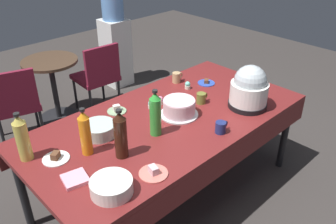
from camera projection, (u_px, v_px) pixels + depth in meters
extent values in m
plane|color=#383330|center=(168.00, 192.00, 3.05)|extent=(9.00, 9.00, 0.00)
cube|color=maroon|center=(168.00, 120.00, 2.68)|extent=(2.20, 1.10, 0.04)
cylinder|color=black|center=(285.00, 134.00, 3.19)|extent=(0.06, 0.06, 0.71)
cylinder|color=black|center=(22.00, 190.00, 2.55)|extent=(0.06, 0.06, 0.71)
cylinder|color=black|center=(206.00, 99.00, 3.77)|extent=(0.06, 0.06, 0.71)
cube|color=maroon|center=(223.00, 164.00, 2.39)|extent=(2.20, 0.01, 0.18)
cube|color=maroon|center=(125.00, 107.00, 3.08)|extent=(2.20, 0.01, 0.18)
cylinder|color=silver|center=(179.00, 114.00, 2.70)|extent=(0.30, 0.30, 0.01)
cylinder|color=beige|center=(179.00, 107.00, 2.67)|extent=(0.25, 0.25, 0.11)
cylinder|color=silver|center=(179.00, 100.00, 2.64)|extent=(0.24, 0.24, 0.01)
cylinder|color=black|center=(247.00, 104.00, 2.81)|extent=(0.31, 0.31, 0.04)
cylinder|color=white|center=(249.00, 93.00, 2.76)|extent=(0.30, 0.30, 0.17)
sphere|color=#B2BCC1|center=(250.00, 81.00, 2.71)|extent=(0.25, 0.25, 0.25)
cylinder|color=#B2C6BC|center=(99.00, 130.00, 2.44)|extent=(0.23, 0.23, 0.09)
cylinder|color=silver|center=(111.00, 186.00, 1.94)|extent=(0.24, 0.24, 0.09)
cylinder|color=white|center=(56.00, 159.00, 2.22)|extent=(0.17, 0.17, 0.01)
cube|color=brown|center=(55.00, 155.00, 2.21)|extent=(0.07, 0.07, 0.04)
cylinder|color=#E07266|center=(153.00, 173.00, 2.10)|extent=(0.18, 0.18, 0.01)
cube|color=beige|center=(153.00, 170.00, 2.09)|extent=(0.06, 0.07, 0.05)
cylinder|color=#8CA87F|center=(117.00, 111.00, 2.75)|extent=(0.15, 0.15, 0.01)
cube|color=white|center=(117.00, 108.00, 2.74)|extent=(0.06, 0.05, 0.05)
cylinder|color=#2D4CB2|center=(206.00, 83.00, 3.20)|extent=(0.16, 0.16, 0.01)
cube|color=brown|center=(206.00, 81.00, 3.19)|extent=(0.07, 0.06, 0.03)
cylinder|color=beige|center=(188.00, 87.00, 3.10)|extent=(0.05, 0.05, 0.03)
sphere|color=#6BC6B2|center=(188.00, 84.00, 3.08)|extent=(0.05, 0.05, 0.05)
cylinder|color=beige|center=(151.00, 107.00, 2.79)|extent=(0.05, 0.05, 0.03)
sphere|color=#6BC6B2|center=(151.00, 103.00, 2.78)|extent=(0.05, 0.05, 0.05)
cylinder|color=beige|center=(160.00, 102.00, 2.85)|extent=(0.05, 0.05, 0.03)
sphere|color=pink|center=(160.00, 99.00, 2.84)|extent=(0.05, 0.05, 0.05)
cylinder|color=#33190F|center=(121.00, 138.00, 2.19)|extent=(0.08, 0.08, 0.27)
cone|color=#33190F|center=(119.00, 116.00, 2.11)|extent=(0.08, 0.08, 0.05)
cylinder|color=black|center=(119.00, 111.00, 2.09)|extent=(0.04, 0.04, 0.02)
cylinder|color=gold|center=(23.00, 141.00, 2.17)|extent=(0.08, 0.08, 0.26)
cone|color=gold|center=(18.00, 119.00, 2.09)|extent=(0.07, 0.07, 0.05)
cylinder|color=black|center=(16.00, 115.00, 2.07)|extent=(0.04, 0.04, 0.02)
cylinder|color=green|center=(155.00, 117.00, 2.41)|extent=(0.08, 0.08, 0.28)
cone|color=green|center=(155.00, 96.00, 2.33)|extent=(0.07, 0.07, 0.05)
cylinder|color=black|center=(155.00, 91.00, 2.31)|extent=(0.04, 0.04, 0.02)
cylinder|color=orange|center=(86.00, 136.00, 2.22)|extent=(0.07, 0.07, 0.26)
cone|color=orange|center=(83.00, 115.00, 2.14)|extent=(0.07, 0.07, 0.05)
cylinder|color=black|center=(82.00, 110.00, 2.12)|extent=(0.03, 0.03, 0.02)
cylinder|color=tan|center=(176.00, 78.00, 3.20)|extent=(0.07, 0.07, 0.09)
torus|color=tan|center=(180.00, 76.00, 3.22)|extent=(0.06, 0.01, 0.06)
cylinder|color=olive|center=(201.00, 98.00, 2.85)|extent=(0.08, 0.08, 0.09)
torus|color=olive|center=(205.00, 96.00, 2.88)|extent=(0.06, 0.01, 0.06)
cylinder|color=navy|center=(221.00, 127.00, 2.47)|extent=(0.08, 0.08, 0.08)
torus|color=navy|center=(225.00, 124.00, 2.50)|extent=(0.05, 0.01, 0.05)
cube|color=pink|center=(75.00, 179.00, 2.04)|extent=(0.17, 0.17, 0.02)
cube|color=maroon|center=(15.00, 104.00, 3.53)|extent=(0.54, 0.54, 0.05)
cube|color=maroon|center=(13.00, 92.00, 3.27)|extent=(0.41, 0.15, 0.40)
cylinder|color=black|center=(36.00, 111.00, 3.87)|extent=(0.04, 0.04, 0.40)
cylinder|color=black|center=(43.00, 127.00, 3.58)|extent=(0.04, 0.04, 0.40)
cylinder|color=black|center=(3.00, 137.00, 3.42)|extent=(0.04, 0.04, 0.40)
cube|color=maroon|center=(95.00, 77.00, 4.10)|extent=(0.47, 0.47, 0.05)
cube|color=maroon|center=(102.00, 64.00, 3.86)|extent=(0.42, 0.07, 0.40)
cylinder|color=black|center=(103.00, 85.00, 4.44)|extent=(0.03, 0.03, 0.40)
cylinder|color=black|center=(75.00, 94.00, 4.23)|extent=(0.03, 0.03, 0.40)
cylinder|color=black|center=(119.00, 95.00, 4.19)|extent=(0.03, 0.03, 0.40)
cylinder|color=black|center=(91.00, 105.00, 3.98)|extent=(0.03, 0.03, 0.40)
cylinder|color=#473323|center=(49.00, 61.00, 3.78)|extent=(0.60, 0.60, 0.03)
cylinder|color=black|center=(55.00, 90.00, 3.96)|extent=(0.06, 0.06, 0.67)
cylinder|color=black|center=(59.00, 117.00, 4.13)|extent=(0.44, 0.44, 0.02)
cube|color=silver|center=(116.00, 53.00, 4.73)|extent=(0.32, 0.32, 0.90)
cylinder|color=#6699D8|center=(112.00, 6.00, 4.42)|extent=(0.28, 0.28, 0.34)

